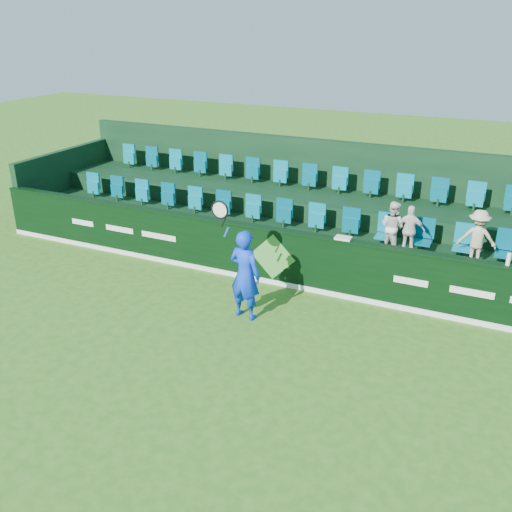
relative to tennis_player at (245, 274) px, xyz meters
The scene contains 13 objects.
ground 2.45m from the tennis_player, 92.18° to the right, with size 60.00×60.00×0.00m, color #2D6518.
sponsor_hoarding 1.77m from the tennis_player, 92.73° to the left, with size 16.00×0.25×1.35m.
stand_tier_front 2.90m from the tennis_player, 91.73° to the left, with size 16.00×2.00×0.80m, color black.
stand_tier_back 4.76m from the tennis_player, 91.04° to the left, with size 16.00×1.80×1.30m, color black.
stand_rear 5.20m from the tennis_player, 90.95° to the left, with size 16.00×4.10×2.60m.
seat_row_front 3.25m from the tennis_player, 91.52° to the left, with size 13.50×0.50×0.60m, color #04728A.
seat_row_back 5.09m from the tennis_player, 90.98° to the left, with size 13.50×0.50×0.60m, color #04728A.
tennis_player is the anchor object (origin of this frame).
spectator_left 3.70m from the tennis_player, 51.25° to the left, with size 0.57×0.45×1.18m, color silver.
spectator_middle 3.95m from the tennis_player, 46.83° to the left, with size 0.66×0.28×1.13m, color silver.
spectator_right 5.02m from the tennis_player, 34.95° to the left, with size 0.79×0.46×1.23m, color tan.
towel 2.34m from the tennis_player, 49.38° to the left, with size 0.34×0.22×0.05m, color silver.
drinks_bottle 5.09m from the tennis_player, 20.14° to the left, with size 0.08×0.08×0.24m, color white.
Camera 1 is at (4.70, -7.09, 5.75)m, focal length 40.00 mm.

